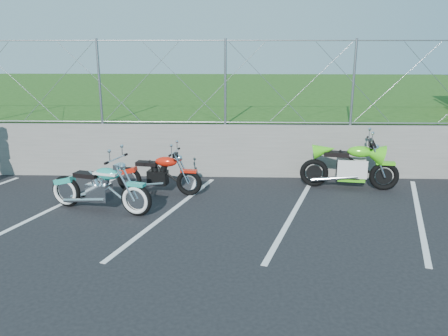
{
  "coord_description": "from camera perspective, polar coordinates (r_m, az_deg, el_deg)",
  "views": [
    {
      "loc": [
        1.3,
        -6.95,
        3.12
      ],
      "look_at": [
        1.04,
        1.3,
        0.81
      ],
      "focal_mm": 35.0,
      "sensor_mm": 36.0,
      "label": 1
    }
  ],
  "objects": [
    {
      "name": "chain_link_fence",
      "position": [
        10.56,
        -5.36,
        11.1
      ],
      "size": [
        28.0,
        0.03,
        2.0
      ],
      "color": "gray",
      "rests_on": "retaining_wall"
    },
    {
      "name": "retaining_wall",
      "position": [
        10.82,
        -5.14,
        2.35
      ],
      "size": [
        30.0,
        0.22,
        1.3
      ],
      "primitive_type": "cube",
      "color": "slate",
      "rests_on": "ground"
    },
    {
      "name": "grass_field",
      "position": [
        20.64,
        -1.82,
        8.72
      ],
      "size": [
        30.0,
        20.0,
        1.3
      ],
      "primitive_type": "cube",
      "color": "#204813",
      "rests_on": "ground"
    },
    {
      "name": "sportbike_green",
      "position": [
        10.22,
        16.2,
        0.06
      ],
      "size": [
        2.18,
        0.77,
        1.13
      ],
      "rotation": [
        0.0,
        0.0,
        -0.15
      ],
      "color": "black",
      "rests_on": "ground"
    },
    {
      "name": "cruiser_turquoise",
      "position": [
        8.79,
        -15.75,
        -2.72
      ],
      "size": [
        2.16,
        0.83,
        1.11
      ],
      "rotation": [
        0.0,
        0.0,
        -0.29
      ],
      "color": "black",
      "rests_on": "ground"
    },
    {
      "name": "parking_lines",
      "position": [
        8.54,
        1.02,
        -5.8
      ],
      "size": [
        18.29,
        4.31,
        0.01
      ],
      "color": "silver",
      "rests_on": "ground"
    },
    {
      "name": "ground",
      "position": [
        7.73,
        -8.13,
        -8.36
      ],
      "size": [
        90.0,
        90.0,
        0.0
      ],
      "primitive_type": "plane",
      "color": "black",
      "rests_on": "ground"
    },
    {
      "name": "naked_orange",
      "position": [
        9.58,
        -8.4,
        -0.97
      ],
      "size": [
        1.93,
        0.65,
        0.96
      ],
      "rotation": [
        0.0,
        0.0,
        -0.16
      ],
      "color": "black",
      "rests_on": "ground"
    }
  ]
}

